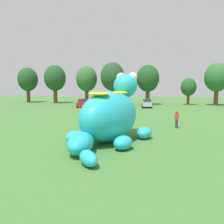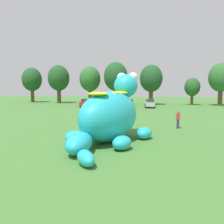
# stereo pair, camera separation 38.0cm
# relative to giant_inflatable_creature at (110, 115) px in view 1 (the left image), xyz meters

# --- Properties ---
(ground_plane) EXTENTS (160.00, 160.00, 0.00)m
(ground_plane) POSITION_rel_giant_inflatable_creature_xyz_m (-0.98, 0.56, -1.92)
(ground_plane) COLOR #427533
(giant_inflatable_creature) EXTENTS (6.49, 10.59, 5.26)m
(giant_inflatable_creature) POSITION_rel_giant_inflatable_creature_xyz_m (0.00, 0.00, 0.00)
(giant_inflatable_creature) COLOR #23B2C6
(giant_inflatable_creature) RESTS_ON ground
(car_red) EXTENTS (1.97, 4.12, 1.72)m
(car_red) POSITION_rel_giant_inflatable_creature_xyz_m (-10.03, 27.66, -1.06)
(car_red) COLOR red
(car_red) RESTS_ON ground
(car_orange) EXTENTS (2.07, 4.17, 1.72)m
(car_orange) POSITION_rel_giant_inflatable_creature_xyz_m (-5.90, 27.91, -1.06)
(car_orange) COLOR orange
(car_orange) RESTS_ON ground
(car_white) EXTENTS (2.06, 4.16, 1.72)m
(car_white) POSITION_rel_giant_inflatable_creature_xyz_m (-1.42, 27.71, -1.06)
(car_white) COLOR white
(car_white) RESTS_ON ground
(car_silver) EXTENTS (2.11, 4.19, 1.72)m
(car_silver) POSITION_rel_giant_inflatable_creature_xyz_m (2.55, 28.84, -1.06)
(car_silver) COLOR #B7BABF
(car_silver) RESTS_ON ground
(tree_far_left) EXTENTS (5.14, 5.14, 9.13)m
(tree_far_left) POSITION_rel_giant_inflatable_creature_xyz_m (-28.52, 39.72, 4.05)
(tree_far_left) COLOR brown
(tree_far_left) RESTS_ON ground
(tree_left) EXTENTS (5.37, 5.37, 9.53)m
(tree_left) POSITION_rel_giant_inflatable_creature_xyz_m (-20.40, 38.31, 4.31)
(tree_left) COLOR brown
(tree_left) RESTS_ON ground
(tree_mid_left) EXTENTS (5.14, 5.14, 9.12)m
(tree_mid_left) POSITION_rel_giant_inflatable_creature_xyz_m (-12.21, 38.27, 4.04)
(tree_mid_left) COLOR brown
(tree_mid_left) RESTS_ON ground
(tree_centre_left) EXTENTS (5.50, 5.50, 9.76)m
(tree_centre_left) POSITION_rel_giant_inflatable_creature_xyz_m (-5.48, 36.26, 4.46)
(tree_centre_left) COLOR brown
(tree_centre_left) RESTS_ON ground
(tree_centre) EXTENTS (5.10, 5.10, 9.04)m
(tree_centre) POSITION_rel_giant_inflatable_creature_xyz_m (2.63, 36.32, 3.99)
(tree_centre) COLOR brown
(tree_centre) RESTS_ON ground
(tree_centre_right) EXTENTS (3.45, 3.45, 6.11)m
(tree_centre_right) POSITION_rel_giant_inflatable_creature_xyz_m (11.82, 37.78, 2.08)
(tree_centre_right) COLOR brown
(tree_centre_right) RESTS_ON ground
(tree_mid_right) EXTENTS (5.22, 5.22, 9.26)m
(tree_mid_right) POSITION_rel_giant_inflatable_creature_xyz_m (17.49, 36.55, 4.13)
(tree_mid_right) COLOR brown
(tree_mid_right) RESTS_ON ground
(spectator_near_inflatable) EXTENTS (0.38, 0.26, 1.71)m
(spectator_near_inflatable) POSITION_rel_giant_inflatable_creature_xyz_m (-7.90, 24.55, -1.07)
(spectator_near_inflatable) COLOR black
(spectator_near_inflatable) RESTS_ON ground
(spectator_mid_field) EXTENTS (0.38, 0.26, 1.71)m
(spectator_mid_field) POSITION_rel_giant_inflatable_creature_xyz_m (5.59, 6.28, -1.07)
(spectator_mid_field) COLOR #2D334C
(spectator_mid_field) RESTS_ON ground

